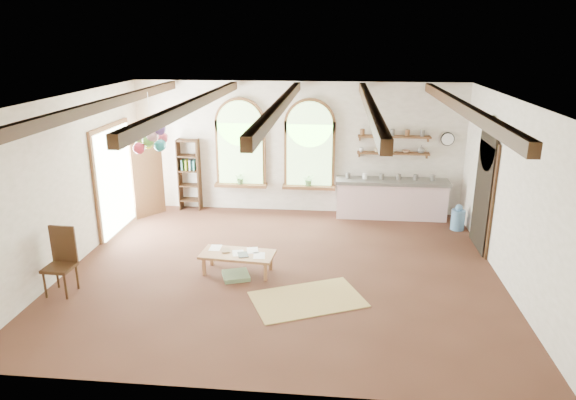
# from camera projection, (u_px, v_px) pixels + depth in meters

# --- Properties ---
(floor) EXTENTS (8.00, 8.00, 0.00)m
(floor) POSITION_uv_depth(u_px,v_px,m) (282.00, 270.00, 9.71)
(floor) COLOR #523022
(floor) RESTS_ON ground
(ceiling_beams) EXTENTS (6.20, 6.80, 0.18)m
(ceiling_beams) POSITION_uv_depth(u_px,v_px,m) (281.00, 105.00, 8.76)
(ceiling_beams) COLOR #3A2412
(ceiling_beams) RESTS_ON ceiling
(window_left) EXTENTS (1.30, 0.28, 2.20)m
(window_left) POSITION_uv_depth(u_px,v_px,m) (240.00, 146.00, 12.58)
(window_left) COLOR brown
(window_left) RESTS_ON floor
(window_right) EXTENTS (1.30, 0.28, 2.20)m
(window_right) POSITION_uv_depth(u_px,v_px,m) (310.00, 148.00, 12.42)
(window_right) COLOR brown
(window_right) RESTS_ON floor
(left_doorway) EXTENTS (0.10, 1.90, 2.50)m
(left_doorway) POSITION_uv_depth(u_px,v_px,m) (115.00, 180.00, 11.43)
(left_doorway) COLOR brown
(left_doorway) RESTS_ON floor
(right_doorway) EXTENTS (0.10, 1.30, 2.40)m
(right_doorway) POSITION_uv_depth(u_px,v_px,m) (483.00, 197.00, 10.42)
(right_doorway) COLOR black
(right_doorway) RESTS_ON floor
(kitchen_counter) EXTENTS (2.68, 0.62, 0.94)m
(kitchen_counter) POSITION_uv_depth(u_px,v_px,m) (391.00, 198.00, 12.37)
(kitchen_counter) COLOR silver
(kitchen_counter) RESTS_ON floor
(wall_shelf_lower) EXTENTS (1.70, 0.24, 0.04)m
(wall_shelf_lower) POSITION_uv_depth(u_px,v_px,m) (393.00, 153.00, 12.22)
(wall_shelf_lower) COLOR brown
(wall_shelf_lower) RESTS_ON wall_back
(wall_shelf_upper) EXTENTS (1.70, 0.24, 0.04)m
(wall_shelf_upper) POSITION_uv_depth(u_px,v_px,m) (394.00, 137.00, 12.09)
(wall_shelf_upper) COLOR brown
(wall_shelf_upper) RESTS_ON wall_back
(wall_clock) EXTENTS (0.32, 0.04, 0.32)m
(wall_clock) POSITION_uv_depth(u_px,v_px,m) (448.00, 139.00, 12.06)
(wall_clock) COLOR black
(wall_clock) RESTS_ON wall_back
(bookshelf) EXTENTS (0.53, 0.32, 1.80)m
(bookshelf) POSITION_uv_depth(u_px,v_px,m) (189.00, 175.00, 12.83)
(bookshelf) COLOR #3A2412
(bookshelf) RESTS_ON floor
(coffee_table) EXTENTS (1.40, 0.74, 0.39)m
(coffee_table) POSITION_uv_depth(u_px,v_px,m) (238.00, 255.00, 9.50)
(coffee_table) COLOR #A57B4B
(coffee_table) RESTS_ON floor
(side_chair) EXTENTS (0.48, 0.48, 1.16)m
(side_chair) POSITION_uv_depth(u_px,v_px,m) (61.00, 275.00, 8.75)
(side_chair) COLOR #3A2412
(side_chair) RESTS_ON floor
(floor_mat) EXTENTS (2.10, 1.75, 0.02)m
(floor_mat) POSITION_uv_depth(u_px,v_px,m) (308.00, 299.00, 8.60)
(floor_mat) COLOR tan
(floor_mat) RESTS_ON floor
(floor_cushion) EXTENTS (0.59, 0.59, 0.08)m
(floor_cushion) POSITION_uv_depth(u_px,v_px,m) (236.00, 276.00, 9.38)
(floor_cushion) COLOR #6D8C60
(floor_cushion) RESTS_ON floor
(water_jug_a) EXTENTS (0.31, 0.31, 0.60)m
(water_jug_a) POSITION_uv_depth(u_px,v_px,m) (458.00, 219.00, 11.64)
(water_jug_a) COLOR #5585B6
(water_jug_a) RESTS_ON floor
(water_jug_b) EXTENTS (0.31, 0.31, 0.61)m
(water_jug_b) POSITION_uv_depth(u_px,v_px,m) (433.00, 210.00, 12.24)
(water_jug_b) COLOR #5585B6
(water_jug_b) RESTS_ON floor
(balloon_cluster) EXTENTS (0.78, 0.81, 1.14)m
(balloon_cluster) POSITION_uv_depth(u_px,v_px,m) (151.00, 137.00, 10.00)
(balloon_cluster) COLOR white
(balloon_cluster) RESTS_ON floor
(table_book) EXTENTS (0.21, 0.26, 0.02)m
(table_book) POSITION_uv_depth(u_px,v_px,m) (221.00, 251.00, 9.57)
(table_book) COLOR olive
(table_book) RESTS_ON coffee_table
(tablet) EXTENTS (0.25, 0.30, 0.01)m
(tablet) POSITION_uv_depth(u_px,v_px,m) (243.00, 255.00, 9.41)
(tablet) COLOR black
(tablet) RESTS_ON coffee_table
(potted_plant_left) EXTENTS (0.27, 0.23, 0.30)m
(potted_plant_left) POSITION_uv_depth(u_px,v_px,m) (241.00, 178.00, 12.72)
(potted_plant_left) COLOR #598C4C
(potted_plant_left) RESTS_ON window_left
(potted_plant_right) EXTENTS (0.27, 0.23, 0.30)m
(potted_plant_right) POSITION_uv_depth(u_px,v_px,m) (309.00, 180.00, 12.56)
(potted_plant_right) COLOR #598C4C
(potted_plant_right) RESTS_ON window_right
(shelf_cup_a) EXTENTS (0.12, 0.10, 0.10)m
(shelf_cup_a) POSITION_uv_depth(u_px,v_px,m) (362.00, 150.00, 12.27)
(shelf_cup_a) COLOR white
(shelf_cup_a) RESTS_ON wall_shelf_lower
(shelf_cup_b) EXTENTS (0.10, 0.10, 0.09)m
(shelf_cup_b) POSITION_uv_depth(u_px,v_px,m) (376.00, 150.00, 12.23)
(shelf_cup_b) COLOR beige
(shelf_cup_b) RESTS_ON wall_shelf_lower
(shelf_bowl_a) EXTENTS (0.22, 0.22, 0.05)m
(shelf_bowl_a) POSITION_uv_depth(u_px,v_px,m) (391.00, 151.00, 12.21)
(shelf_bowl_a) COLOR beige
(shelf_bowl_a) RESTS_ON wall_shelf_lower
(shelf_bowl_b) EXTENTS (0.20, 0.20, 0.06)m
(shelf_bowl_b) POSITION_uv_depth(u_px,v_px,m) (406.00, 151.00, 12.17)
(shelf_bowl_b) COLOR #8C664C
(shelf_bowl_b) RESTS_ON wall_shelf_lower
(shelf_vase) EXTENTS (0.18, 0.18, 0.19)m
(shelf_vase) POSITION_uv_depth(u_px,v_px,m) (421.00, 149.00, 12.12)
(shelf_vase) COLOR slate
(shelf_vase) RESTS_ON wall_shelf_lower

